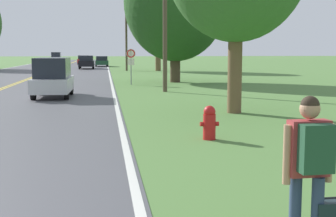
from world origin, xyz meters
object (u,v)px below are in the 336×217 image
tree_left_verge (175,2)px  car_silver_van_approaching (53,77)px  hitchhiker_person (310,157)px  tree_mid_treeline (158,18)px  car_white_suv_horizon (56,58)px  traffic_sign (131,58)px  car_dark_green_van_receding (102,61)px  car_red_hatchback_distant (83,60)px  fire_hydrant (209,122)px  car_black_suv_mid_far (86,62)px

tree_left_verge → car_silver_van_approaching: bearing=-126.6°
hitchhiker_person → tree_mid_treeline: (3.78, 48.02, 4.79)m
car_silver_van_approaching → car_white_suv_horizon: bearing=-173.8°
hitchhiker_person → traffic_sign: traffic_sign is taller
hitchhiker_person → tree_mid_treeline: 48.41m
hitchhiker_person → car_silver_van_approaching: size_ratio=0.43×
hitchhiker_person → car_dark_green_van_receding: 63.93m
hitchhiker_person → tree_mid_treeline: tree_mid_treeline is taller
traffic_sign → car_red_hatchback_distant: size_ratio=0.68×
tree_mid_treeline → car_white_suv_horizon: bearing=113.6°
car_silver_van_approaching → car_white_suv_horizon: 63.38m
hitchhiker_person → fire_hydrant: (0.37, 6.65, -0.63)m
tree_left_verge → tree_mid_treeline: tree_left_verge is taller
car_red_hatchback_distant → tree_left_verge: bearing=11.6°
car_silver_van_approaching → tree_left_verge: bearing=144.1°
traffic_sign → car_white_suv_horizon: bearing=100.6°
car_silver_van_approaching → car_black_suv_mid_far: (0.25, 36.62, -0.08)m
car_silver_van_approaching → car_dark_green_van_receding: car_silver_van_approaching is taller
car_black_suv_mid_far → car_white_suv_horizon: car_white_suv_horizon is taller
fire_hydrant → car_dark_green_van_receding: car_dark_green_van_receding is taller
car_white_suv_horizon → car_silver_van_approaching: bearing=-175.7°
traffic_sign → car_silver_van_approaching: traffic_sign is taller
hitchhiker_person → fire_hydrant: 6.69m
tree_left_verge → car_dark_green_van_receding: 36.11m
hitchhiker_person → car_red_hatchback_distant: bearing=1.9°
tree_mid_treeline → car_black_suv_mid_far: bearing=139.9°
car_white_suv_horizon → tree_left_verge: bearing=-166.8°
traffic_sign → fire_hydrant: bearing=-87.5°
tree_left_verge → tree_mid_treeline: (0.99, 19.51, 0.18)m
car_silver_van_approaching → car_dark_green_van_receding: (2.08, 45.50, -0.19)m
tree_mid_treeline → car_black_suv_mid_far: (-8.27, 6.97, -4.96)m
hitchhiker_person → car_white_suv_horizon: car_white_suv_horizon is taller
car_dark_green_van_receding → car_red_hatchback_distant: size_ratio=1.30×
car_black_suv_mid_far → car_red_hatchback_distant: 19.42m
tree_left_verge → car_red_hatchback_distant: tree_left_verge is taller
traffic_sign → tree_mid_treeline: tree_mid_treeline is taller
tree_left_verge → car_dark_green_van_receding: tree_left_verge is taller
traffic_sign → car_silver_van_approaching: (-4.24, -8.04, -0.80)m
hitchhiker_person → tree_left_verge: 29.02m
car_dark_green_van_receding → car_red_hatchback_distant: car_red_hatchback_distant is taller
traffic_sign → tree_left_verge: 5.52m
car_dark_green_van_receding → car_white_suv_horizon: 19.39m
traffic_sign → car_silver_van_approaching: size_ratio=0.58×
tree_mid_treeline → car_white_suv_horizon: tree_mid_treeline is taller
hitchhiker_person → car_red_hatchback_distant: (-5.72, 74.37, -0.27)m
car_red_hatchback_distant → car_white_suv_horizon: (-5.10, 7.09, 0.25)m
fire_hydrant → car_white_suv_horizon: car_white_suv_horizon is taller
tree_mid_treeline → car_black_suv_mid_far: size_ratio=2.05×
fire_hydrant → car_black_suv_mid_far: size_ratio=0.19×
car_white_suv_horizon → hitchhiker_person: bearing=-173.6°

